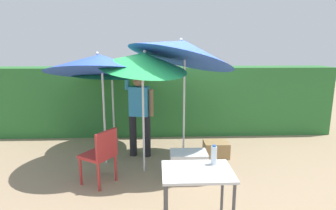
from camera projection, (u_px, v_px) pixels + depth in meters
The scene contains 12 objects.
ground_plane at pixel (169, 169), 4.98m from camera, with size 24.00×24.00×0.00m, color #9E8466.
hedge_row at pixel (165, 101), 6.92m from camera, with size 8.00×0.70×1.63m, color #2D7033.
umbrella_rainbow at pixel (183, 50), 4.92m from camera, with size 1.98×1.91×2.60m.
umbrella_orange at pixel (143, 61), 4.56m from camera, with size 1.49×1.48×2.21m.
umbrella_yellow at pixel (112, 68), 5.75m from camera, with size 1.64×1.63×1.88m.
umbrella_navy at pixel (100, 64), 4.89m from camera, with size 1.85×1.88×2.19m.
person_vendor at pixel (139, 110), 5.42m from camera, with size 0.56×0.29×1.88m.
chair_plastic at pixel (101, 153), 4.37m from camera, with size 0.61×0.61×0.89m.
cooler_box at pixel (189, 166), 4.55m from camera, with size 0.58×0.39×0.48m, color silver.
crate_cardboard at pixel (216, 149), 5.54m from camera, with size 0.47×0.38×0.30m, color #9E7A4C.
folding_table at pixel (197, 178), 3.21m from camera, with size 0.80×0.60×0.76m.
bottle_water at pixel (214, 155), 3.34m from camera, with size 0.07×0.07×0.24m.
Camera 1 is at (-0.20, -4.63, 2.15)m, focal length 30.26 mm.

